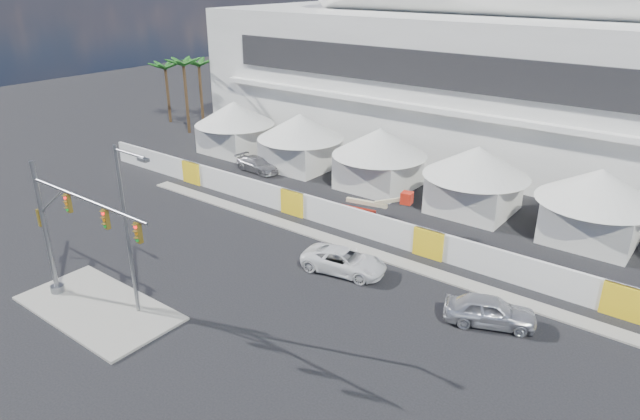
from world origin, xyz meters
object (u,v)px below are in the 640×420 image
Objects in this scene: pickup_curb at (344,261)px; traffic_mast at (63,232)px; lot_car_c at (257,164)px; sedan_silver at (490,311)px; boom_lift at (360,213)px; streetlight_median at (128,222)px.

traffic_mast is at bearing 130.83° from pickup_curb.
traffic_mast reaches higher than lot_car_c.
sedan_silver is 23.91m from traffic_mast.
pickup_curb is 0.87× the size of boom_lift.
lot_car_c is 25.79m from streetlight_median.
sedan_silver reaches higher than pickup_curb.
pickup_curb is 7.81m from boom_lift.
sedan_silver is at bearing -100.84° from pickup_curb.
lot_car_c is 0.76× the size of boom_lift.
lot_car_c is 0.46× the size of traffic_mast.
streetlight_median is at bearing -146.94° from lot_car_c.
lot_car_c is at bearing 118.29° from streetlight_median.
streetlight_median is at bearing 139.67° from pickup_curb.
traffic_mast is at bearing -119.17° from boom_lift.
sedan_silver is 1.02× the size of lot_car_c.
traffic_mast is (8.16, -23.95, 3.98)m from lot_car_c.
lot_car_c is at bearing 108.82° from traffic_mast.
pickup_curb is 21.39m from lot_car_c.
traffic_mast is 4.31m from streetlight_median.
pickup_curb reaches higher than lot_car_c.
boom_lift reaches higher than sedan_silver.
pickup_curb is at bearing 60.57° from streetlight_median.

